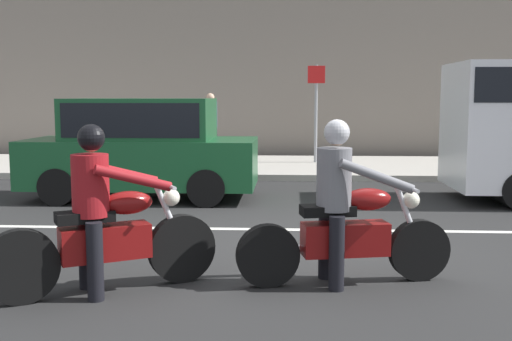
% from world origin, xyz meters
% --- Properties ---
extents(ground_plane, '(80.00, 80.00, 0.00)m').
position_xyz_m(ground_plane, '(0.00, 0.00, 0.00)').
color(ground_plane, '#242424').
extents(sidewalk_slab, '(40.00, 4.40, 0.14)m').
position_xyz_m(sidewalk_slab, '(0.00, 8.00, 0.07)').
color(sidewalk_slab, '#A8A399').
rests_on(sidewalk_slab, ground_plane).
extents(lane_marking_stripe, '(18.00, 0.14, 0.01)m').
position_xyz_m(lane_marking_stripe, '(-0.01, 0.90, 0.00)').
color(lane_marking_stripe, silver).
rests_on(lane_marking_stripe, ground_plane).
extents(motorcycle_with_rider_crimson, '(1.96, 1.18, 1.59)m').
position_xyz_m(motorcycle_with_rider_crimson, '(-1.90, -1.93, 0.65)').
color(motorcycle_with_rider_crimson, black).
rests_on(motorcycle_with_rider_crimson, ground_plane).
extents(motorcycle_with_rider_gray, '(2.14, 0.78, 1.62)m').
position_xyz_m(motorcycle_with_rider_gray, '(0.37, -1.53, 0.66)').
color(motorcycle_with_rider_gray, black).
rests_on(motorcycle_with_rider_gray, ground_plane).
extents(parked_hatchback_forest_green, '(4.08, 1.76, 1.80)m').
position_xyz_m(parked_hatchback_forest_green, '(-2.81, 3.37, 0.94)').
color(parked_hatchback_forest_green, '#164C28').
rests_on(parked_hatchback_forest_green, ground_plane).
extents(street_sign_post, '(0.44, 0.08, 2.50)m').
position_xyz_m(street_sign_post, '(0.51, 8.43, 1.65)').
color(street_sign_post, gray).
rests_on(street_sign_post, sidewalk_slab).
extents(pedestrian_bystander, '(0.34, 0.34, 1.77)m').
position_xyz_m(pedestrian_bystander, '(-2.16, 8.05, 1.18)').
color(pedestrian_bystander, black).
rests_on(pedestrian_bystander, sidewalk_slab).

